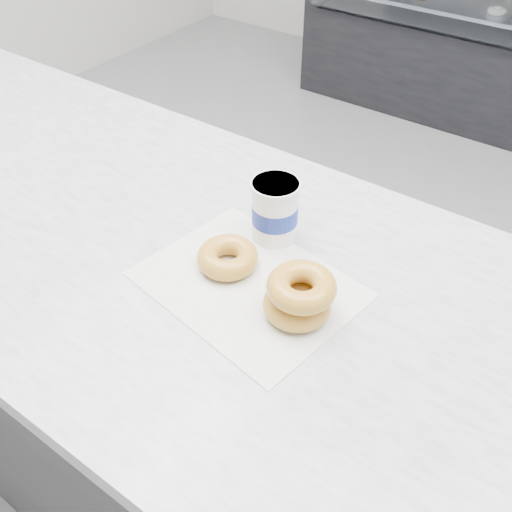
{
  "coord_description": "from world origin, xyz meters",
  "views": [
    {
      "loc": [
        0.53,
        -1.15,
        1.55
      ],
      "look_at": [
        0.14,
        -0.59,
        0.96
      ],
      "focal_mm": 40.0,
      "sensor_mm": 36.0,
      "label": 1
    }
  ],
  "objects_px": {
    "donut_single": "(228,257)",
    "counter": "(205,401)",
    "donut_stack": "(299,296)",
    "coffee_cup": "(275,210)"
  },
  "relations": [
    {
      "from": "counter",
      "to": "donut_single",
      "type": "relative_size",
      "value": 29.22
    },
    {
      "from": "donut_single",
      "to": "donut_stack",
      "type": "bearing_deg",
      "value": -8.51
    },
    {
      "from": "coffee_cup",
      "to": "donut_stack",
      "type": "bearing_deg",
      "value": -28.29
    },
    {
      "from": "donut_single",
      "to": "counter",
      "type": "bearing_deg",
      "value": -172.82
    },
    {
      "from": "counter",
      "to": "donut_single",
      "type": "distance_m",
      "value": 0.47
    },
    {
      "from": "donut_single",
      "to": "donut_stack",
      "type": "xyz_separation_m",
      "value": [
        0.16,
        -0.02,
        0.02
      ]
    },
    {
      "from": "counter",
      "to": "donut_stack",
      "type": "distance_m",
      "value": 0.54
    },
    {
      "from": "donut_single",
      "to": "coffee_cup",
      "type": "bearing_deg",
      "value": 80.69
    },
    {
      "from": "donut_stack",
      "to": "donut_single",
      "type": "bearing_deg",
      "value": 171.49
    },
    {
      "from": "counter",
      "to": "donut_single",
      "type": "xyz_separation_m",
      "value": [
        0.08,
        0.01,
        0.47
      ]
    }
  ]
}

